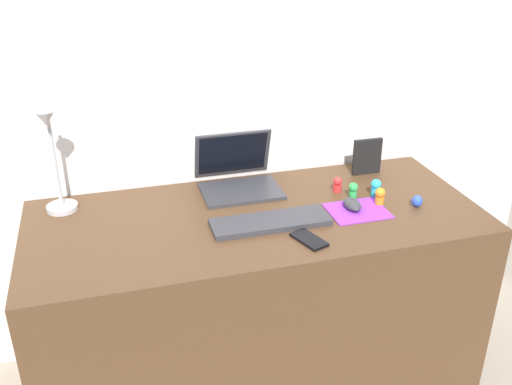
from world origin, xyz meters
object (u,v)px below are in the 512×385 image
mouse (352,204)px  toy_figurine_green (353,190)px  cell_phone (309,240)px  toy_figurine_orange (380,196)px  picture_frame (367,157)px  toy_figurine_cyan (376,187)px  toy_figurine_blue (417,201)px  laptop (237,174)px  toy_figurine_red (338,184)px  desk_lamp (54,165)px  keyboard (270,222)px

mouse → toy_figurine_green: 0.10m
cell_phone → toy_figurine_orange: bearing=7.5°
mouse → toy_figurine_orange: 0.11m
mouse → picture_frame: (0.19, 0.28, 0.05)m
picture_frame → toy_figurine_cyan: bearing=-105.6°
toy_figurine_orange → toy_figurine_blue: bearing=-22.2°
laptop → mouse: size_ratio=3.12×
cell_phone → toy_figurine_green: size_ratio=2.08×
toy_figurine_red → toy_figurine_cyan: (0.12, -0.08, 0.01)m
desk_lamp → toy_figurine_red: bearing=-5.4°
laptop → toy_figurine_green: bearing=-28.7°
toy_figurine_cyan → toy_figurine_blue: size_ratio=1.55×
keyboard → toy_figurine_red: (0.33, 0.18, 0.02)m
toy_figurine_cyan → cell_phone: bearing=-145.4°
mouse → toy_figurine_blue: toy_figurine_blue is taller
mouse → desk_lamp: (-1.01, 0.25, 0.17)m
mouse → toy_figurine_orange: size_ratio=1.44×
toy_figurine_blue → toy_figurine_red: bearing=139.3°
toy_figurine_red → cell_phone: bearing=-126.2°
laptop → toy_figurine_blue: laptop is taller
desk_lamp → toy_figurine_cyan: bearing=-8.5°
laptop → keyboard: size_ratio=0.73×
picture_frame → toy_figurine_blue: picture_frame is taller
keyboard → toy_figurine_cyan: (0.45, 0.11, 0.03)m
mouse → cell_phone: mouse is taller
laptop → keyboard: laptop is taller
mouse → toy_figurine_cyan: size_ratio=1.42×
toy_figurine_green → mouse: bearing=-115.8°
toy_figurine_blue → cell_phone: bearing=-164.9°
keyboard → toy_figurine_cyan: toy_figurine_cyan is taller
keyboard → cell_phone: keyboard is taller
keyboard → laptop: bearing=95.8°
picture_frame → toy_figurine_green: picture_frame is taller
desk_lamp → picture_frame: bearing=1.4°
desk_lamp → picture_frame: size_ratio=2.70×
keyboard → picture_frame: bearing=31.3°
keyboard → toy_figurine_blue: (0.55, -0.01, 0.01)m
laptop → toy_figurine_orange: (0.46, -0.29, -0.02)m
cell_phone → toy_figurine_green: toy_figurine_green is taller
keyboard → mouse: (0.32, 0.03, 0.01)m
cell_phone → toy_figurine_orange: toy_figurine_orange is taller
keyboard → toy_figurine_green: size_ratio=6.68×
cell_phone → toy_figurine_red: (0.24, 0.32, 0.02)m
laptop → picture_frame: laptop is taller
toy_figurine_green → toy_figurine_blue: (0.19, -0.13, -0.01)m
picture_frame → toy_figurine_green: bearing=-127.1°
laptop → toy_figurine_red: (0.36, -0.15, -0.02)m
keyboard → toy_figurine_green: toy_figurine_green is taller
cell_phone → toy_figurine_green: (0.27, 0.25, 0.03)m
picture_frame → mouse: bearing=-123.9°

